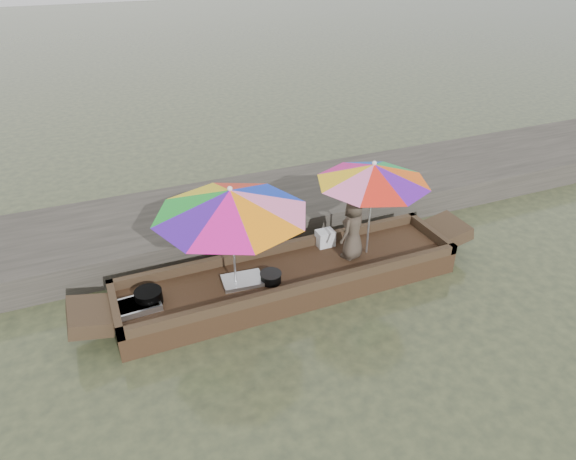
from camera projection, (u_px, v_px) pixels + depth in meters
name	position (u px, v px, depth m)	size (l,w,h in m)	color
water	(291.00, 289.00, 7.87)	(80.00, 80.00, 0.00)	#2E3424
dock	(244.00, 213.00, 9.50)	(22.00, 2.20, 0.50)	#2D2B26
boat_hull	(291.00, 280.00, 7.78)	(5.18, 1.20, 0.35)	black
cooking_pot	(149.00, 297.00, 6.98)	(0.38, 0.38, 0.20)	black
tray_crayfish	(138.00, 305.00, 6.90)	(0.58, 0.40, 0.09)	silver
tray_scallop	(243.00, 281.00, 7.42)	(0.58, 0.40, 0.06)	silver
charcoal_grill	(271.00, 278.00, 7.41)	(0.30, 0.30, 0.14)	black
supply_bag	(325.00, 238.00, 8.26)	(0.28, 0.22, 0.26)	silver
vendor	(353.00, 228.00, 7.78)	(0.49, 0.32, 1.00)	#3F362C
umbrella_bow	(233.00, 238.00, 7.02)	(2.14, 2.14, 1.55)	#0C30D8
umbrella_stern	(370.00, 209.00, 7.75)	(1.70, 1.70, 1.55)	green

